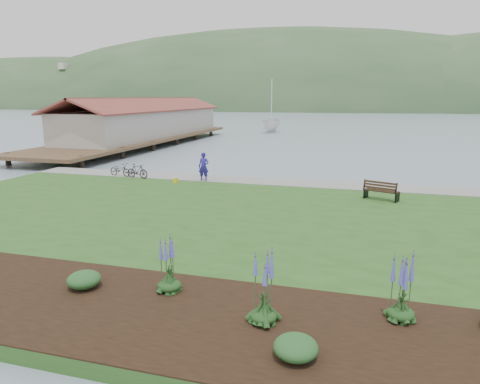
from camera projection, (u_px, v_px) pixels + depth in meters
The scene contains 17 objects.
ground at pixel (256, 219), 19.61m from camera, with size 600.00×600.00×0.00m, color gray.
lawn at pixel (245, 228), 17.69m from camera, with size 34.00×20.00×0.40m, color #26511C.
shoreline_path at pixel (283, 182), 26.00m from camera, with size 34.00×2.20×0.03m, color gray.
garden_bed at pixel (283, 330), 9.52m from camera, with size 24.00×4.40×0.04m, color black.
far_hillside at pixel (403, 111), 173.89m from camera, with size 580.00×80.00×38.00m, color #335530, non-canonical shape.
pier_pavilion at pixel (147, 122), 50.21m from camera, with size 8.00×36.00×5.40m.
park_bench at pixel (381, 190), 21.46m from camera, with size 1.79×1.23×1.03m.
person at pixel (204, 164), 26.23m from camera, with size 0.76×0.52×2.08m, color #291F90.
bicycle_a at pixel (120, 170), 27.98m from camera, with size 1.65×0.57×0.86m, color black.
bicycle_b at pixel (137, 171), 27.31m from camera, with size 1.53×0.44×0.92m, color black.
sailboat at pixel (271, 132), 67.68m from camera, with size 9.97×10.15×26.29m, color silver.
pannier at pixel (176, 180), 25.80m from camera, with size 0.19×0.29×0.31m, color yellow.
echium_0 at pixel (264, 291), 9.64m from camera, with size 0.62×0.62×1.91m.
echium_1 at pixel (403, 290), 9.75m from camera, with size 0.62×0.62×1.77m.
echium_4 at pixel (169, 267), 11.24m from camera, with size 0.62×0.62×1.75m.
shrub_0 at pixel (84, 280), 11.55m from camera, with size 0.90×0.90×0.45m, color #1E4C21.
shrub_1 at pixel (296, 347), 8.42m from camera, with size 0.90×0.90×0.45m, color #1E4C21.
Camera 1 is at (4.43, -18.35, 5.49)m, focal length 32.00 mm.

